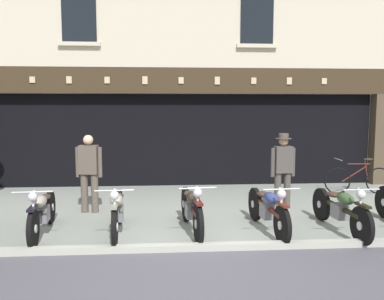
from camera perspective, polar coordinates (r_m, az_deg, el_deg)
ground at (r=5.40m, az=1.67°, el=-18.52°), size 23.92×22.00×0.18m
shop_facade at (r=12.92m, az=-1.85°, el=3.69°), size 12.22×4.42×6.05m
motorcycle_left at (r=7.42m, az=-20.79°, el=-8.28°), size 0.62×2.01×0.90m
motorcycle_center_left at (r=7.11m, az=-10.72°, el=-8.53°), size 0.62×2.01×0.92m
motorcycle_center at (r=7.12m, az=-0.06°, el=-8.34°), size 0.62×2.04×0.93m
motorcycle_center_right at (r=7.26m, az=10.87°, el=-8.25°), size 0.62×2.08×0.92m
motorcycle_right at (r=7.60m, az=20.60°, el=-7.91°), size 0.62×2.08×0.91m
salesman_left at (r=8.60m, az=-14.62°, el=-2.78°), size 0.56×0.27×1.65m
shopkeeper_center at (r=8.97m, az=12.96°, el=-2.35°), size 0.56×0.35×1.65m
advert_board_near at (r=11.46m, az=6.12°, el=3.08°), size 0.75×0.03×0.95m
leaning_bicycle at (r=11.15m, az=22.87°, el=-3.89°), size 1.77×0.50×0.94m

